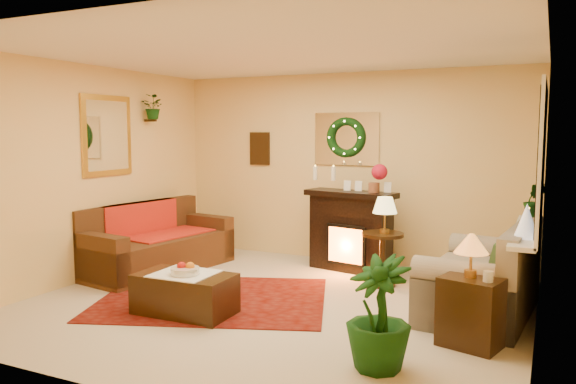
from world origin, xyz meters
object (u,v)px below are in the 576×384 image
at_px(loveseat, 480,272).
at_px(coffee_table, 185,293).
at_px(side_table_round, 382,259).
at_px(fireplace, 351,229).
at_px(sofa, 158,238).
at_px(end_table_square, 473,313).

height_order(loveseat, coffee_table, loveseat).
xyz_separation_m(side_table_round, coffee_table, (-1.48, -1.83, -0.12)).
height_order(fireplace, loveseat, fireplace).
relative_size(fireplace, loveseat, 0.67).
bearing_deg(fireplace, coffee_table, -99.55).
xyz_separation_m(sofa, coffee_table, (1.36, -1.30, -0.22)).
relative_size(side_table_round, coffee_table, 0.66).
bearing_deg(side_table_round, fireplace, 136.60).
height_order(end_table_square, coffee_table, end_table_square).
relative_size(sofa, coffee_table, 2.10).
distance_m(side_table_round, end_table_square, 1.87).
relative_size(end_table_square, coffee_table, 0.61).
xyz_separation_m(sofa, side_table_round, (2.84, 0.53, -0.10)).
bearing_deg(sofa, loveseat, 8.59).
bearing_deg(end_table_square, coffee_table, -171.69).
xyz_separation_m(loveseat, coffee_table, (-2.63, -1.26, -0.21)).
bearing_deg(fireplace, end_table_square, -36.90).
bearing_deg(sofa, coffee_table, -34.54).
height_order(sofa, loveseat, loveseat).
bearing_deg(coffee_table, loveseat, 24.42).
bearing_deg(coffee_table, side_table_round, 49.90).
relative_size(fireplace, end_table_square, 1.80).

